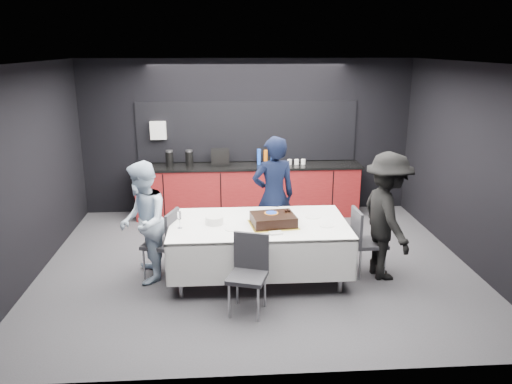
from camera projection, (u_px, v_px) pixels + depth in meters
ground at (256, 264)px, 7.15m from camera, size 6.00×6.00×0.00m
room_shell at (257, 136)px, 6.62m from camera, size 6.04×5.04×2.82m
kitchenette at (247, 186)px, 9.11m from camera, size 4.10×0.64×2.05m
party_table at (259, 232)px, 6.58m from camera, size 2.32×1.32×0.78m
cake_assembly at (273, 220)px, 6.42m from camera, size 0.65×0.55×0.18m
plate_stack at (214, 220)px, 6.48m from camera, size 0.24×0.24×0.10m
loose_plate_near at (232, 229)px, 6.30m from camera, size 0.19×0.19×0.01m
loose_plate_right_a at (313, 217)px, 6.75m from camera, size 0.21×0.21×0.01m
loose_plate_right_b at (326, 225)px, 6.42m from camera, size 0.19×0.19×0.01m
loose_plate_far at (267, 212)px, 6.92m from camera, size 0.21×0.21×0.01m
fork_pile at (276, 233)px, 6.14m from camera, size 0.18×0.13×0.02m
champagne_flute at (179, 216)px, 6.29m from camera, size 0.06×0.06×0.22m
chair_left at (165, 239)px, 6.65m from camera, size 0.53×0.53×0.92m
chair_right at (364, 237)px, 6.70m from camera, size 0.44×0.44×0.92m
chair_near at (249, 268)px, 5.79m from camera, size 0.53×0.53×0.92m
person_center at (274, 196)px, 7.30m from camera, size 0.73×0.55×1.78m
person_left at (143, 223)px, 6.47m from camera, size 0.70×0.85×1.61m
person_right at (387, 216)px, 6.55m from camera, size 0.75×1.17×1.71m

